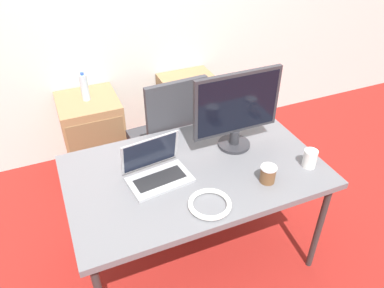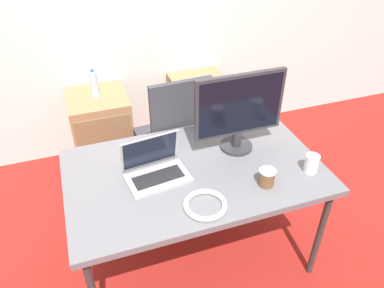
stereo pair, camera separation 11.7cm
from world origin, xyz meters
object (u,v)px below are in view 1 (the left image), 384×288
object	(u,v)px
office_chair	(168,150)
monitor	(237,109)
laptop_center	(157,170)
water_bottle	(84,87)
cabinet_left	(93,135)
cabinet_right	(190,114)
coffee_cup_white	(310,159)
coffee_cup_brown	(268,174)
cable_coil	(210,204)

from	to	relation	value
office_chair	monitor	bearing A→B (deg)	-66.41
laptop_center	water_bottle	bearing A→B (deg)	98.96
cabinet_left	cabinet_right	size ratio (longest dim) A/B	1.00
coffee_cup_white	coffee_cup_brown	size ratio (longest dim) A/B	1.11
coffee_cup_brown	cabinet_right	bearing A→B (deg)	83.95
laptop_center	monitor	distance (m)	0.60
monitor	coffee_cup_white	xyz separation A→B (m)	(0.31, -0.35, -0.21)
cabinet_right	monitor	world-z (taller)	monitor
office_chair	coffee_cup_brown	xyz separation A→B (m)	(0.26, -0.94, 0.41)
coffee_cup_white	coffee_cup_brown	distance (m)	0.30
cabinet_left	coffee_cup_white	world-z (taller)	coffee_cup_white
water_bottle	coffee_cup_white	bearing A→B (deg)	-54.59
coffee_cup_brown	office_chair	bearing A→B (deg)	105.31
office_chair	coffee_cup_white	xyz separation A→B (m)	(0.56, -0.93, 0.41)
laptop_center	coffee_cup_white	xyz separation A→B (m)	(0.86, -0.25, 0.01)
laptop_center	cable_coil	world-z (taller)	laptop_center
water_bottle	coffee_cup_brown	xyz separation A→B (m)	(0.75, -1.49, 0.02)
cabinet_right	monitor	bearing A→B (deg)	-98.53
cabinet_right	coffee_cup_white	xyz separation A→B (m)	(0.14, -1.47, 0.48)
laptop_center	coffee_cup_brown	distance (m)	0.62
monitor	coffee_cup_white	size ratio (longest dim) A/B	5.00
water_bottle	coffee_cup_brown	bearing A→B (deg)	-63.33
monitor	cable_coil	bearing A→B (deg)	-131.05
office_chair	cabinet_left	bearing A→B (deg)	131.99
water_bottle	monitor	size ratio (longest dim) A/B	0.43
cabinet_left	coffee_cup_brown	distance (m)	1.73
cabinet_left	cable_coil	size ratio (longest dim) A/B	3.01
cabinet_right	monitor	xyz separation A→B (m)	(-0.17, -1.12, 0.69)
monitor	cable_coil	distance (m)	0.62
monitor	coffee_cup_brown	bearing A→B (deg)	-88.56
coffee_cup_white	cable_coil	world-z (taller)	coffee_cup_white
cabinet_right	laptop_center	size ratio (longest dim) A/B	1.86
office_chair	coffee_cup_brown	bearing A→B (deg)	-74.69
coffee_cup_brown	cable_coil	xyz separation A→B (m)	(-0.38, -0.05, -0.04)
laptop_center	cabinet_left	bearing A→B (deg)	98.97
office_chair	cabinet_left	distance (m)	0.74
cabinet_left	coffee_cup_brown	world-z (taller)	coffee_cup_brown
office_chair	monitor	size ratio (longest dim) A/B	1.95
office_chair	water_bottle	bearing A→B (deg)	131.88
cabinet_left	water_bottle	world-z (taller)	water_bottle
coffee_cup_white	cabinet_right	bearing A→B (deg)	95.42
cable_coil	cabinet_right	bearing A→B (deg)	70.78
office_chair	cable_coil	bearing A→B (deg)	-96.90
cabinet_left	coffee_cup_brown	bearing A→B (deg)	-63.30
office_chair	cable_coil	size ratio (longest dim) A/B	4.74
cabinet_left	cable_coil	distance (m)	1.64
office_chair	cable_coil	world-z (taller)	office_chair
cabinet_left	coffee_cup_white	distance (m)	1.87
monitor	coffee_cup_white	bearing A→B (deg)	-49.11
office_chair	coffee_cup_white	distance (m)	1.16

